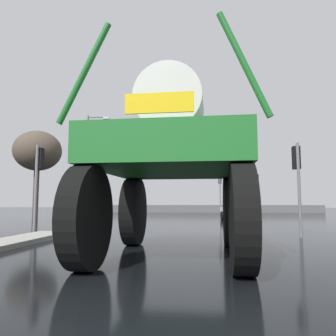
{
  "coord_description": "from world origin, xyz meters",
  "views": [
    {
      "loc": [
        1.19,
        -0.55,
        1.24
      ],
      "look_at": [
        0.25,
        8.44,
        2.18
      ],
      "focal_mm": 35.43,
      "sensor_mm": 36.0,
      "label": 1
    }
  ],
  "objects_px": {
    "oversize_sprayer": "(174,163)",
    "traffic_signal_far_right": "(220,184)",
    "traffic_signal_near_left": "(39,169)",
    "streetlight_far_left": "(88,160)",
    "sedan_ahead": "(239,210)",
    "traffic_signal_near_right": "(297,168)",
    "bare_tree_left": "(38,151)",
    "traffic_signal_far_left": "(257,185)"
  },
  "relations": [
    {
      "from": "bare_tree_left",
      "to": "oversize_sprayer",
      "type": "bearing_deg",
      "value": -53.62
    },
    {
      "from": "traffic_signal_near_right",
      "to": "streetlight_far_left",
      "type": "xyz_separation_m",
      "value": [
        -13.02,
        14.44,
        2.31
      ]
    },
    {
      "from": "sedan_ahead",
      "to": "traffic_signal_far_right",
      "type": "height_order",
      "value": "traffic_signal_far_right"
    },
    {
      "from": "sedan_ahead",
      "to": "traffic_signal_far_right",
      "type": "xyz_separation_m",
      "value": [
        -0.95,
        5.61,
        2.02
      ]
    },
    {
      "from": "traffic_signal_near_left",
      "to": "traffic_signal_far_left",
      "type": "relative_size",
      "value": 0.96
    },
    {
      "from": "traffic_signal_near_right",
      "to": "streetlight_far_left",
      "type": "bearing_deg",
      "value": 132.03
    },
    {
      "from": "oversize_sprayer",
      "to": "traffic_signal_far_left",
      "type": "relative_size",
      "value": 1.57
    },
    {
      "from": "sedan_ahead",
      "to": "oversize_sprayer",
      "type": "bearing_deg",
      "value": 159.88
    },
    {
      "from": "traffic_signal_near_right",
      "to": "streetlight_far_left",
      "type": "distance_m",
      "value": 19.58
    },
    {
      "from": "traffic_signal_near_left",
      "to": "bare_tree_left",
      "type": "bearing_deg",
      "value": 118.01
    },
    {
      "from": "oversize_sprayer",
      "to": "sedan_ahead",
      "type": "bearing_deg",
      "value": -9.99
    },
    {
      "from": "traffic_signal_far_right",
      "to": "streetlight_far_left",
      "type": "height_order",
      "value": "streetlight_far_left"
    },
    {
      "from": "oversize_sprayer",
      "to": "traffic_signal_near_right",
      "type": "height_order",
      "value": "oversize_sprayer"
    },
    {
      "from": "traffic_signal_far_left",
      "to": "streetlight_far_left",
      "type": "bearing_deg",
      "value": -174.52
    },
    {
      "from": "streetlight_far_left",
      "to": "traffic_signal_near_left",
      "type": "bearing_deg",
      "value": -77.86
    },
    {
      "from": "streetlight_far_left",
      "to": "bare_tree_left",
      "type": "bearing_deg",
      "value": -132.73
    },
    {
      "from": "traffic_signal_far_left",
      "to": "streetlight_far_left",
      "type": "distance_m",
      "value": 14.34
    },
    {
      "from": "oversize_sprayer",
      "to": "bare_tree_left",
      "type": "bearing_deg",
      "value": 38.07
    },
    {
      "from": "sedan_ahead",
      "to": "traffic_signal_far_left",
      "type": "bearing_deg",
      "value": -29.2
    },
    {
      "from": "oversize_sprayer",
      "to": "traffic_signal_far_right",
      "type": "xyz_separation_m",
      "value": [
        2.13,
        20.52,
        0.57
      ]
    },
    {
      "from": "sedan_ahead",
      "to": "traffic_signal_near_right",
      "type": "bearing_deg",
      "value": 177.34
    },
    {
      "from": "traffic_signal_far_left",
      "to": "traffic_signal_far_right",
      "type": "bearing_deg",
      "value": -179.97
    },
    {
      "from": "traffic_signal_near_left",
      "to": "traffic_signal_far_left",
      "type": "bearing_deg",
      "value": 55.13
    },
    {
      "from": "traffic_signal_far_left",
      "to": "bare_tree_left",
      "type": "bearing_deg",
      "value": -165.2
    },
    {
      "from": "traffic_signal_far_left",
      "to": "streetlight_far_left",
      "type": "xyz_separation_m",
      "value": [
        -14.12,
        -1.36,
        2.12
      ]
    },
    {
      "from": "traffic_signal_far_right",
      "to": "bare_tree_left",
      "type": "height_order",
      "value": "bare_tree_left"
    },
    {
      "from": "sedan_ahead",
      "to": "traffic_signal_near_left",
      "type": "distance_m",
      "value": 13.63
    },
    {
      "from": "sedan_ahead",
      "to": "traffic_signal_far_right",
      "type": "bearing_deg",
      "value": 1.19
    },
    {
      "from": "traffic_signal_far_left",
      "to": "traffic_signal_near_left",
      "type": "bearing_deg",
      "value": -124.87
    },
    {
      "from": "traffic_signal_far_left",
      "to": "streetlight_far_left",
      "type": "height_order",
      "value": "streetlight_far_left"
    },
    {
      "from": "sedan_ahead",
      "to": "traffic_signal_far_right",
      "type": "relative_size",
      "value": 1.15
    },
    {
      "from": "sedan_ahead",
      "to": "traffic_signal_near_right",
      "type": "distance_m",
      "value": 10.38
    },
    {
      "from": "bare_tree_left",
      "to": "traffic_signal_far_right",
      "type": "bearing_deg",
      "value": 17.88
    },
    {
      "from": "oversize_sprayer",
      "to": "traffic_signal_far_right",
      "type": "distance_m",
      "value": 20.64
    },
    {
      "from": "oversize_sprayer",
      "to": "traffic_signal_far_right",
      "type": "relative_size",
      "value": 1.53
    },
    {
      "from": "traffic_signal_far_left",
      "to": "traffic_signal_far_right",
      "type": "height_order",
      "value": "traffic_signal_far_right"
    },
    {
      "from": "traffic_signal_near_left",
      "to": "traffic_signal_far_left",
      "type": "height_order",
      "value": "traffic_signal_far_left"
    },
    {
      "from": "streetlight_far_left",
      "to": "traffic_signal_far_right",
      "type": "bearing_deg",
      "value": 6.99
    },
    {
      "from": "traffic_signal_near_left",
      "to": "streetlight_far_left",
      "type": "relative_size",
      "value": 0.41
    },
    {
      "from": "traffic_signal_near_right",
      "to": "bare_tree_left",
      "type": "height_order",
      "value": "bare_tree_left"
    },
    {
      "from": "bare_tree_left",
      "to": "streetlight_far_left",
      "type": "bearing_deg",
      "value": 47.27
    },
    {
      "from": "traffic_signal_near_left",
      "to": "bare_tree_left",
      "type": "height_order",
      "value": "bare_tree_left"
    }
  ]
}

